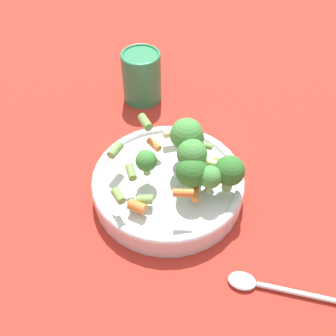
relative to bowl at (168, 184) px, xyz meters
name	(u,v)px	position (x,y,z in m)	size (l,w,h in m)	color
ground_plane	(168,192)	(0.00, 0.00, -0.02)	(3.00, 3.00, 0.00)	#B72D23
bowl	(168,184)	(0.00, 0.00, 0.00)	(0.22, 0.22, 0.04)	silver
pasta_salad	(191,156)	(0.03, 0.02, 0.06)	(0.19, 0.17, 0.08)	#8CB766
cup	(142,76)	(-0.18, 0.15, 0.03)	(0.07, 0.07, 0.10)	#2D7F51
spoon	(279,289)	(0.21, -0.04, -0.02)	(0.19, 0.10, 0.01)	silver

